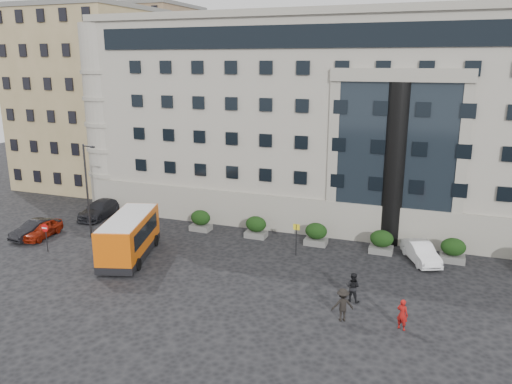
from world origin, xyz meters
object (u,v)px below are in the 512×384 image
hedge_d (381,242)px  pedestrian_b (353,287)px  hedge_c (316,234)px  red_truck (143,191)px  hedge_e (453,250)px  street_lamp (88,187)px  pedestrian_a (402,314)px  pedestrian_c (343,305)px  parked_car_b (35,229)px  parked_car_c (100,209)px  minibus (129,235)px  hedge_b (256,227)px  parked_car_d (129,191)px  bus_stop_sign (296,234)px  hedge_a (201,220)px  parked_car_a (41,229)px  white_taxi (421,252)px  no_entry_sign (45,232)px

hedge_d → pedestrian_b: 8.92m
hedge_c → red_truck: (-19.84, 5.64, 0.46)m
hedge_e → street_lamp: size_ratio=0.23×
pedestrian_a → pedestrian_c: pedestrian_c is taller
parked_car_b → parked_car_c: bearing=82.9°
hedge_d → pedestrian_a: size_ratio=1.02×
hedge_e → minibus: (-23.10, -7.46, 0.84)m
hedge_b → street_lamp: 14.41m
hedge_b → hedge_c: bearing=0.0°
parked_car_d → bus_stop_sign: bearing=-20.8°
pedestrian_c → hedge_b: bearing=-76.1°
hedge_a → pedestrian_a: 21.27m
parked_car_d → pedestrian_b: pedestrian_b is taller
red_truck → parked_car_b: 12.43m
hedge_d → hedge_e: 5.20m
parked_car_a → white_taxi: 30.96m
parked_car_a → red_truck: bearing=71.8°
hedge_a → pedestrian_c: size_ratio=0.93×
hedge_a → pedestrian_b: pedestrian_b is taller
minibus → red_truck: minibus is taller
no_entry_sign → minibus: 6.84m
hedge_b → hedge_d: size_ratio=1.00×
pedestrian_a → hedge_e: bearing=-78.9°
hedge_d → hedge_c: bearing=180.0°
parked_car_c → minibus: bearing=-45.2°
bus_stop_sign → pedestrian_b: bearing=-48.7°
no_entry_sign → pedestrian_a: size_ratio=1.28×
pedestrian_b → no_entry_sign: bearing=10.3°
hedge_e → pedestrian_a: bearing=-103.9°
hedge_c → pedestrian_b: pedestrian_b is taller
hedge_c → no_entry_sign: no_entry_sign is taller
hedge_c → street_lamp: bearing=-165.3°
bus_stop_sign → no_entry_sign: size_ratio=1.09×
red_truck → pedestrian_b: 28.31m
minibus → parked_car_a: (-9.61, 1.21, -1.05)m
bus_stop_sign → hedge_d: bearing=24.7°
parked_car_c → street_lamp: bearing=-63.5°
hedge_a → red_truck: bearing=149.1°
parked_car_a → pedestrian_c: bearing=-17.6°
parked_car_b → minibus: bearing=1.0°
hedge_d → pedestrian_b: size_ratio=0.97×
bus_stop_sign → pedestrian_a: bearing=-45.1°
hedge_e → parked_car_a: 33.30m
no_entry_sign → bus_stop_sign: bearing=18.1°
hedge_b → hedge_e: bearing=0.0°
red_truck → pedestrian_a: red_truck is taller
parked_car_c → no_entry_sign: bearing=-81.9°
no_entry_sign → pedestrian_b: bearing=-0.1°
street_lamp → pedestrian_c: (22.64, -6.70, -3.38)m
parked_car_d → pedestrian_c: bearing=-31.0°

